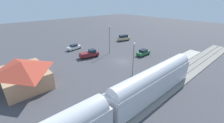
{
  "coord_description": "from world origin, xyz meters",
  "views": [
    {
      "loc": [
        -24.97,
        25.69,
        15.23
      ],
      "look_at": [
        -0.11,
        3.55,
        1.0
      ],
      "focal_mm": 23.33,
      "sensor_mm": 36.0,
      "label": 1
    }
  ],
  "objects_px": {
    "sedan_white": "(74,47)",
    "pickup_maroon": "(89,54)",
    "suv_tan": "(124,38)",
    "sedan_green": "(143,52)",
    "light_pole_near_platform": "(133,56)",
    "light_pole_lot_center": "(109,36)",
    "station_building": "(24,73)",
    "pedestrian_waiting_far": "(139,77)",
    "pedestrian_on_platform": "(135,79)"
  },
  "relations": [
    {
      "from": "suv_tan",
      "to": "light_pole_near_platform",
      "type": "height_order",
      "value": "light_pole_near_platform"
    },
    {
      "from": "suv_tan",
      "to": "pickup_maroon",
      "type": "distance_m",
      "value": 21.61
    },
    {
      "from": "pedestrian_waiting_far",
      "to": "suv_tan",
      "type": "bearing_deg",
      "value": -40.51
    },
    {
      "from": "suv_tan",
      "to": "light_pole_near_platform",
      "type": "relative_size",
      "value": 0.7
    },
    {
      "from": "station_building",
      "to": "light_pole_near_platform",
      "type": "xyz_separation_m",
      "value": [
        -11.2,
        -18.0,
        2.15
      ]
    },
    {
      "from": "pedestrian_on_platform",
      "to": "light_pole_near_platform",
      "type": "xyz_separation_m",
      "value": [
        2.69,
        -2.33,
        3.42
      ]
    },
    {
      "from": "station_building",
      "to": "sedan_green",
      "type": "relative_size",
      "value": 2.37
    },
    {
      "from": "pedestrian_on_platform",
      "to": "pickup_maroon",
      "type": "bearing_deg",
      "value": -5.09
    },
    {
      "from": "pedestrian_on_platform",
      "to": "light_pole_lot_center",
      "type": "distance_m",
      "value": 19.13
    },
    {
      "from": "light_pole_lot_center",
      "to": "suv_tan",
      "type": "bearing_deg",
      "value": -61.31
    },
    {
      "from": "sedan_green",
      "to": "pickup_maroon",
      "type": "xyz_separation_m",
      "value": [
        9.18,
        12.82,
        0.15
      ]
    },
    {
      "from": "light_pole_near_platform",
      "to": "light_pole_lot_center",
      "type": "xyz_separation_m",
      "value": [
        14.2,
        -5.76,
        0.52
      ]
    },
    {
      "from": "station_building",
      "to": "pedestrian_waiting_far",
      "type": "relative_size",
      "value": 6.25
    },
    {
      "from": "suv_tan",
      "to": "light_pole_lot_center",
      "type": "height_order",
      "value": "light_pole_lot_center"
    },
    {
      "from": "station_building",
      "to": "light_pole_lot_center",
      "type": "relative_size",
      "value": 1.27
    },
    {
      "from": "pickup_maroon",
      "to": "light_pole_lot_center",
      "type": "bearing_deg",
      "value": -101.17
    },
    {
      "from": "sedan_white",
      "to": "light_pole_near_platform",
      "type": "distance_m",
      "value": 24.98
    },
    {
      "from": "pedestrian_on_platform",
      "to": "light_pole_lot_center",
      "type": "relative_size",
      "value": 0.2
    },
    {
      "from": "pedestrian_waiting_far",
      "to": "light_pole_near_platform",
      "type": "distance_m",
      "value": 4.63
    },
    {
      "from": "light_pole_near_platform",
      "to": "light_pole_lot_center",
      "type": "distance_m",
      "value": 15.33
    },
    {
      "from": "station_building",
      "to": "pickup_maroon",
      "type": "distance_m",
      "value": 17.88
    },
    {
      "from": "pickup_maroon",
      "to": "light_pole_lot_center",
      "type": "xyz_separation_m",
      "value": [
        -1.28,
        -6.47,
        4.2
      ]
    },
    {
      "from": "suv_tan",
      "to": "light_pole_near_platform",
      "type": "distance_m",
      "value": 29.84
    },
    {
      "from": "suv_tan",
      "to": "light_pole_near_platform",
      "type": "xyz_separation_m",
      "value": [
        -21.94,
        19.91,
        3.56
      ]
    },
    {
      "from": "pickup_maroon",
      "to": "light_pole_near_platform",
      "type": "bearing_deg",
      "value": -177.36
    },
    {
      "from": "suv_tan",
      "to": "sedan_green",
      "type": "relative_size",
      "value": 1.16
    },
    {
      "from": "station_building",
      "to": "light_pole_lot_center",
      "type": "distance_m",
      "value": 24.1
    },
    {
      "from": "station_building",
      "to": "pedestrian_on_platform",
      "type": "xyz_separation_m",
      "value": [
        -13.89,
        -15.67,
        -1.27
      ]
    },
    {
      "from": "pedestrian_on_platform",
      "to": "station_building",
      "type": "bearing_deg",
      "value": 48.46
    },
    {
      "from": "pedestrian_on_platform",
      "to": "light_pole_near_platform",
      "type": "bearing_deg",
      "value": -40.94
    },
    {
      "from": "suv_tan",
      "to": "sedan_white",
      "type": "height_order",
      "value": "suv_tan"
    },
    {
      "from": "pedestrian_waiting_far",
      "to": "sedan_white",
      "type": "xyz_separation_m",
      "value": [
        27.53,
        -0.66,
        -0.4
      ]
    },
    {
      "from": "pedestrian_on_platform",
      "to": "pickup_maroon",
      "type": "height_order",
      "value": "pickup_maroon"
    },
    {
      "from": "sedan_white",
      "to": "light_pole_lot_center",
      "type": "relative_size",
      "value": 0.57
    },
    {
      "from": "station_building",
      "to": "light_pole_lot_center",
      "type": "height_order",
      "value": "light_pole_lot_center"
    },
    {
      "from": "sedan_green",
      "to": "light_pole_near_platform",
      "type": "xyz_separation_m",
      "value": [
        -6.3,
        12.1,
        3.83
      ]
    },
    {
      "from": "light_pole_lot_center",
      "to": "light_pole_near_platform",
      "type": "bearing_deg",
      "value": 157.93
    },
    {
      "from": "station_building",
      "to": "pedestrian_waiting_far",
      "type": "height_order",
      "value": "station_building"
    },
    {
      "from": "pedestrian_waiting_far",
      "to": "light_pole_near_platform",
      "type": "bearing_deg",
      "value": -24.1
    },
    {
      "from": "suv_tan",
      "to": "sedan_green",
      "type": "distance_m",
      "value": 17.48
    },
    {
      "from": "station_building",
      "to": "pickup_maroon",
      "type": "xyz_separation_m",
      "value": [
        4.27,
        -17.29,
        -1.52
      ]
    },
    {
      "from": "sedan_white",
      "to": "pedestrian_waiting_far",
      "type": "bearing_deg",
      "value": 178.63
    },
    {
      "from": "sedan_green",
      "to": "light_pole_near_platform",
      "type": "distance_m",
      "value": 14.17
    },
    {
      "from": "sedan_white",
      "to": "pickup_maroon",
      "type": "xyz_separation_m",
      "value": [
        -9.21,
        0.1,
        0.15
      ]
    },
    {
      "from": "pedestrian_on_platform",
      "to": "sedan_white",
      "type": "bearing_deg",
      "value": -3.59
    },
    {
      "from": "light_pole_near_platform",
      "to": "light_pole_lot_center",
      "type": "height_order",
      "value": "light_pole_lot_center"
    },
    {
      "from": "pedestrian_on_platform",
      "to": "suv_tan",
      "type": "height_order",
      "value": "suv_tan"
    },
    {
      "from": "sedan_green",
      "to": "pickup_maroon",
      "type": "distance_m",
      "value": 15.76
    },
    {
      "from": "sedan_green",
      "to": "sedan_white",
      "type": "bearing_deg",
      "value": 34.67
    },
    {
      "from": "pickup_maroon",
      "to": "light_pole_near_platform",
      "type": "xyz_separation_m",
      "value": [
        -15.47,
        -0.71,
        3.68
      ]
    }
  ]
}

